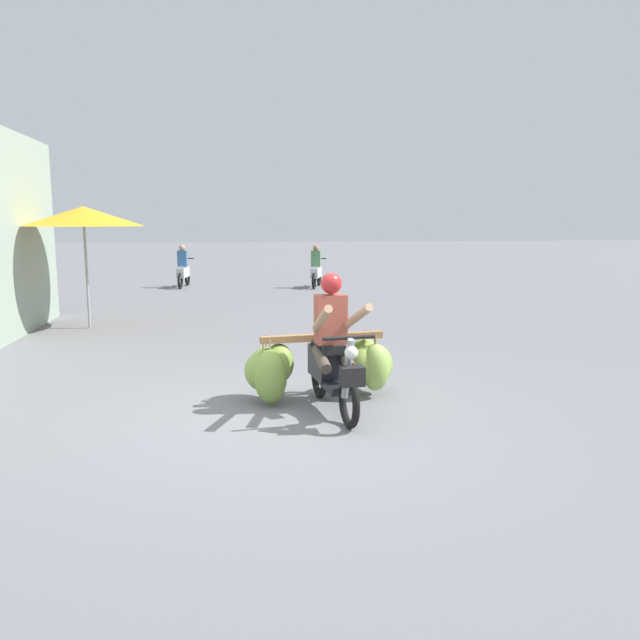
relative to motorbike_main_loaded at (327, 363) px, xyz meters
The scene contains 5 objects.
ground_plane 0.95m from the motorbike_main_loaded, 126.74° to the right, with size 120.00×120.00×0.00m, color slate.
motorbike_main_loaded is the anchor object (origin of this frame).
motorbike_distant_ahead_left 13.06m from the motorbike_main_loaded, 82.45° to the left, with size 0.66×1.57×1.40m.
motorbike_distant_ahead_right 13.89m from the motorbike_main_loaded, 100.73° to the left, with size 0.52×1.61×1.40m.
market_umbrella_near_shop 7.28m from the motorbike_main_loaded, 123.99° to the left, with size 2.34×2.34×2.44m.
Camera 1 is at (-0.65, -6.55, 2.15)m, focal length 35.07 mm.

